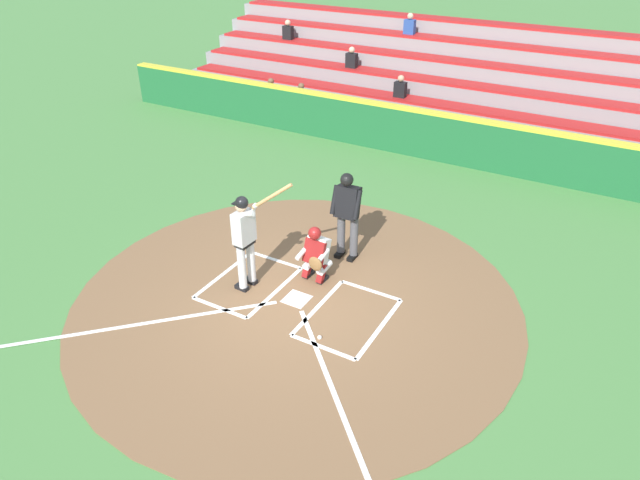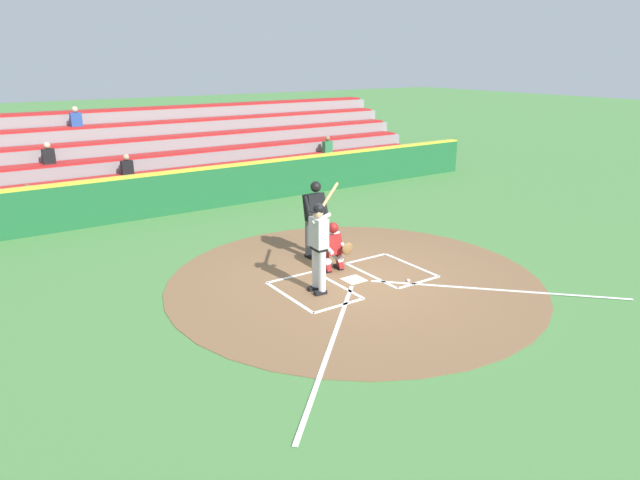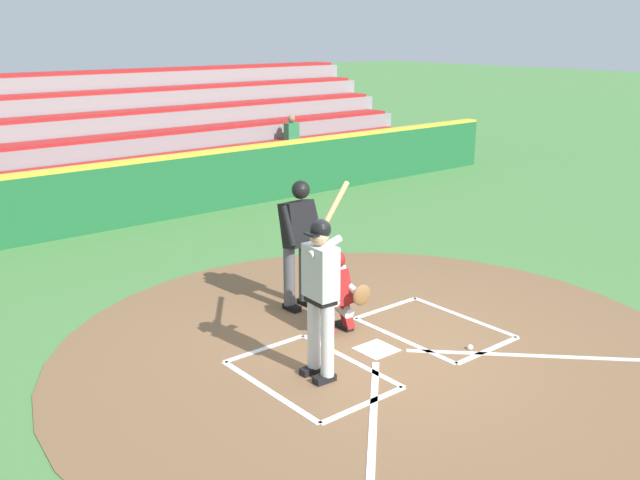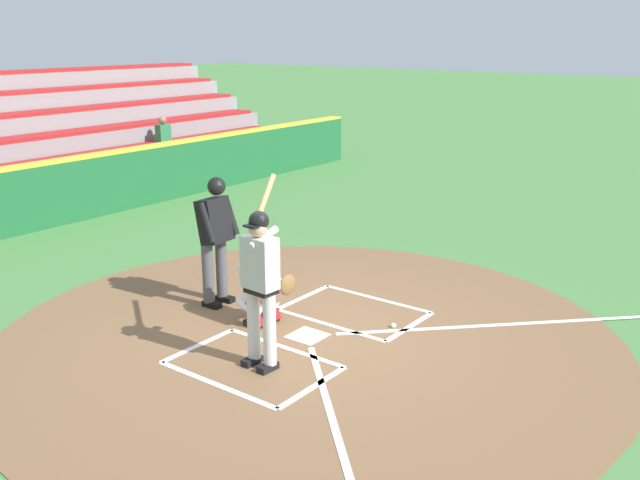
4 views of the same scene
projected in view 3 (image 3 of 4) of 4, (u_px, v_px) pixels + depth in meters
The scene contains 9 objects.
ground_plane at pixel (376, 350), 8.85m from camera, with size 120.00×120.00×0.00m, color #4C8442.
dirt_circle at pixel (376, 350), 8.85m from camera, with size 8.00×8.00×0.01m, color brown.
home_plate_and_chalk at pixel (430, 375), 8.19m from camera, with size 7.93×4.91×0.01m.
batter at pixel (321, 287), 7.86m from camera, with size 0.96×0.67×2.13m.
catcher at pixel (336, 290), 9.21m from camera, with size 0.59×0.63×1.13m.
plate_umpire at pixel (298, 236), 9.87m from camera, with size 0.59×0.43×1.86m.
baseball at pixel (470, 347), 8.84m from camera, with size 0.07×0.07×0.07m, color white.
backstop_wall at pixel (116, 195), 14.21m from camera, with size 22.00×0.36×1.31m.
bleacher_stand at pixel (46, 153), 16.94m from camera, with size 20.00×5.10×3.00m.
Camera 3 is at (5.69, 5.80, 3.83)m, focal length 40.06 mm.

